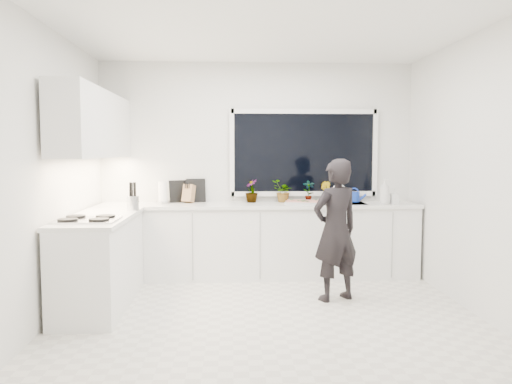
{
  "coord_description": "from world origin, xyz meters",
  "views": [
    {
      "loc": [
        -0.35,
        -4.7,
        1.56
      ],
      "look_at": [
        -0.09,
        0.4,
        1.15
      ],
      "focal_mm": 35.0,
      "sensor_mm": 36.0,
      "label": 1
    }
  ],
  "objects": [
    {
      "name": "pizza",
      "position": [
        0.55,
        1.42,
        0.95
      ],
      "size": [
        0.45,
        0.36,
        0.01
      ],
      "primitive_type": "cube",
      "rotation": [
        0.0,
        0.0,
        -0.18
      ],
      "color": "#AC3217",
      "rests_on": "pizza_tray"
    },
    {
      "name": "base_cabinets_left",
      "position": [
        -1.67,
        0.35,
        0.44
      ],
      "size": [
        0.58,
        1.6,
        0.88
      ],
      "primitive_type": "cube",
      "color": "white",
      "rests_on": "floor"
    },
    {
      "name": "watering_can",
      "position": [
        1.24,
        1.61,
        0.98
      ],
      "size": [
        0.16,
        0.16,
        0.13
      ],
      "primitive_type": "cylinder",
      "rotation": [
        0.0,
        0.0,
        0.14
      ],
      "color": "#1337B5",
      "rests_on": "countertop_back"
    },
    {
      "name": "pizza_tray",
      "position": [
        0.55,
        1.42,
        0.94
      ],
      "size": [
        0.49,
        0.4,
        0.03
      ],
      "primitive_type": "cube",
      "rotation": [
        0.0,
        0.0,
        -0.18
      ],
      "color": "#BDBCC1",
      "rests_on": "countertop_back"
    },
    {
      "name": "wall_back",
      "position": [
        0.0,
        1.76,
        1.35
      ],
      "size": [
        4.0,
        0.02,
        2.7
      ],
      "primitive_type": "cube",
      "color": "white",
      "rests_on": "ground"
    },
    {
      "name": "picture_frame_large",
      "position": [
        -1.02,
        1.69,
        1.06
      ],
      "size": [
        0.21,
        0.1,
        0.28
      ],
      "primitive_type": "cube",
      "rotation": [
        0.0,
        0.0,
        0.4
      ],
      "color": "black",
      "rests_on": "countertop_back"
    },
    {
      "name": "countertop_back",
      "position": [
        0.0,
        1.44,
        0.9
      ],
      "size": [
        3.94,
        0.62,
        0.04
      ],
      "primitive_type": "cube",
      "color": "silver",
      "rests_on": "base_cabinets_back"
    },
    {
      "name": "picture_frame_small",
      "position": [
        -0.79,
        1.69,
        1.07
      ],
      "size": [
        0.25,
        0.07,
        0.3
      ],
      "primitive_type": "cube",
      "rotation": [
        0.0,
        0.0,
        0.18
      ],
      "color": "black",
      "rests_on": "countertop_back"
    },
    {
      "name": "soap_bottles",
      "position": [
        1.57,
        1.3,
        1.06
      ],
      "size": [
        0.26,
        0.17,
        0.32
      ],
      "color": "#D8BF66",
      "rests_on": "countertop_back"
    },
    {
      "name": "base_cabinets_back",
      "position": [
        0.0,
        1.45,
        0.44
      ],
      "size": [
        3.92,
        0.58,
        0.88
      ],
      "primitive_type": "cube",
      "color": "white",
      "rests_on": "floor"
    },
    {
      "name": "knife_block",
      "position": [
        -0.88,
        1.59,
        1.03
      ],
      "size": [
        0.16,
        0.15,
        0.22
      ],
      "primitive_type": "cube",
      "rotation": [
        0.0,
        0.0,
        -0.43
      ],
      "color": "#986446",
      "rests_on": "countertop_back"
    },
    {
      "name": "countertop_left",
      "position": [
        -1.67,
        0.35,
        0.9
      ],
      "size": [
        0.62,
        1.6,
        0.04
      ],
      "primitive_type": "cube",
      "color": "silver",
      "rests_on": "base_cabinets_left"
    },
    {
      "name": "window",
      "position": [
        0.6,
        1.73,
        1.55
      ],
      "size": [
        1.8,
        0.02,
        1.0
      ],
      "primitive_type": "cube",
      "color": "black",
      "rests_on": "wall_back"
    },
    {
      "name": "sink",
      "position": [
        1.05,
        1.45,
        0.87
      ],
      "size": [
        0.58,
        0.42,
        0.14
      ],
      "primitive_type": "cube",
      "color": "silver",
      "rests_on": "countertop_back"
    },
    {
      "name": "faucet",
      "position": [
        1.05,
        1.65,
        1.03
      ],
      "size": [
        0.03,
        0.03,
        0.22
      ],
      "primitive_type": "cylinder",
      "color": "silver",
      "rests_on": "countertop_back"
    },
    {
      "name": "person",
      "position": [
        0.75,
        0.42,
        0.75
      ],
      "size": [
        0.64,
        0.55,
        1.49
      ],
      "primitive_type": "imported",
      "rotation": [
        0.0,
        0.0,
        3.57
      ],
      "color": "black",
      "rests_on": "floor"
    },
    {
      "name": "upper_cabinets",
      "position": [
        -1.79,
        0.7,
        1.85
      ],
      "size": [
        0.34,
        2.1,
        0.7
      ],
      "primitive_type": "cube",
      "color": "white",
      "rests_on": "wall_left"
    },
    {
      "name": "stovetop",
      "position": [
        -1.69,
        -0.0,
        0.94
      ],
      "size": [
        0.56,
        0.48,
        0.03
      ],
      "primitive_type": "cube",
      "color": "black",
      "rests_on": "countertop_left"
    },
    {
      "name": "wall_right",
      "position": [
        2.01,
        0.0,
        1.35
      ],
      "size": [
        0.02,
        3.5,
        2.7
      ],
      "primitive_type": "cube",
      "color": "white",
      "rests_on": "ground"
    },
    {
      "name": "herb_plants",
      "position": [
        0.34,
        1.61,
        1.06
      ],
      "size": [
        1.15,
        0.33,
        0.29
      ],
      "color": "#26662D",
      "rests_on": "countertop_back"
    },
    {
      "name": "floor",
      "position": [
        0.0,
        0.0,
        -0.01
      ],
      "size": [
        4.0,
        3.5,
        0.02
      ],
      "primitive_type": "cube",
      "color": "beige",
      "rests_on": "ground"
    },
    {
      "name": "paper_towel_roll",
      "position": [
        -1.19,
        1.55,
        1.05
      ],
      "size": [
        0.12,
        0.12,
        0.26
      ],
      "primitive_type": "cylinder",
      "rotation": [
        0.0,
        0.0,
        0.05
      ],
      "color": "white",
      "rests_on": "countertop_back"
    },
    {
      "name": "ceiling",
      "position": [
        0.0,
        0.0,
        2.71
      ],
      "size": [
        4.0,
        3.5,
        0.02
      ],
      "primitive_type": "cube",
      "color": "white",
      "rests_on": "wall_back"
    },
    {
      "name": "utensil_crock",
      "position": [
        -1.42,
        0.8,
        1.0
      ],
      "size": [
        0.16,
        0.16,
        0.16
      ],
      "primitive_type": "cylinder",
      "rotation": [
        0.0,
        0.0,
        -0.32
      ],
      "color": "silver",
      "rests_on": "countertop_left"
    },
    {
      "name": "wall_left",
      "position": [
        -2.01,
        0.0,
        1.35
      ],
      "size": [
        0.02,
        3.5,
        2.7
      ],
      "primitive_type": "cube",
      "color": "white",
      "rests_on": "ground"
    }
  ]
}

